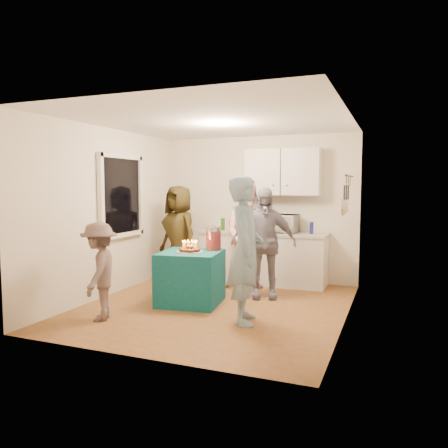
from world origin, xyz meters
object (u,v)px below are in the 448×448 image
at_px(party_table, 191,278).
at_px(man_birthday, 245,250).
at_px(microwave, 281,223).
at_px(punch_jar, 214,239).
at_px(counter, 263,259).
at_px(woman_back_right, 263,243).
at_px(child_near_left, 99,271).
at_px(woman_back_center, 249,236).
at_px(woman_back_left, 179,235).

xyz_separation_m(party_table, man_birthday, (1.03, -0.54, 0.54)).
xyz_separation_m(microwave, punch_jar, (-0.67, -1.41, -0.14)).
relative_size(counter, microwave, 3.88).
xyz_separation_m(counter, microwave, (0.32, 0.00, 0.64)).
height_order(microwave, man_birthday, man_birthday).
bearing_deg(microwave, man_birthday, -83.00).
bearing_deg(man_birthday, party_table, 44.76).
bearing_deg(punch_jar, microwave, 64.72).
xyz_separation_m(microwave, man_birthday, (0.11, -2.22, -0.15)).
xyz_separation_m(microwave, woman_back_right, (-0.03, -0.98, -0.22)).
bearing_deg(party_table, child_near_left, -123.31).
relative_size(counter, party_table, 2.59).
bearing_deg(microwave, punch_jar, -111.12).
distance_m(counter, punch_jar, 1.54).
distance_m(man_birthday, woman_back_center, 1.86).
relative_size(counter, woman_back_right, 1.30).
bearing_deg(woman_back_right, child_near_left, -150.35).
bearing_deg(woman_back_center, microwave, 29.86).
bearing_deg(woman_back_right, microwave, 69.80).
distance_m(counter, man_birthday, 2.31).
relative_size(counter, woman_back_left, 1.28).
distance_m(punch_jar, woman_back_right, 0.78).
bearing_deg(punch_jar, party_table, -133.35).
bearing_deg(punch_jar, man_birthday, -46.19).
height_order(counter, woman_back_right, woman_back_right).
distance_m(microwave, party_table, 2.03).
xyz_separation_m(microwave, child_near_left, (-1.66, -2.80, -0.44)).
bearing_deg(punch_jar, woman_back_center, 76.83).
height_order(woman_back_right, child_near_left, woman_back_right).
bearing_deg(man_birthday, woman_back_center, -0.20).
relative_size(woman_back_right, child_near_left, 1.34).
distance_m(woman_back_center, child_near_left, 2.67).
height_order(microwave, child_near_left, child_near_left).
relative_size(microwave, punch_jar, 1.67).
bearing_deg(punch_jar, woman_back_right, 34.26).
bearing_deg(woman_back_left, party_table, -28.96).
xyz_separation_m(party_table, woman_back_left, (-0.76, 1.11, 0.48)).
relative_size(microwave, woman_back_left, 0.33).
distance_m(woman_back_left, woman_back_center, 1.25).
bearing_deg(woman_back_left, man_birthday, -16.22).
height_order(woman_back_center, child_near_left, woman_back_center).
xyz_separation_m(woman_back_left, woman_back_right, (1.65, -0.41, -0.01)).
distance_m(man_birthday, child_near_left, 1.88).
distance_m(counter, party_table, 1.78).
xyz_separation_m(punch_jar, woman_back_left, (-1.01, 0.84, -0.07)).
distance_m(counter, woman_back_center, 0.64).
relative_size(party_table, woman_back_left, 0.50).
xyz_separation_m(party_table, woman_back_right, (0.89, 0.70, 0.47)).
bearing_deg(woman_back_left, woman_back_center, 32.35).
height_order(man_birthday, woman_back_left, man_birthday).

